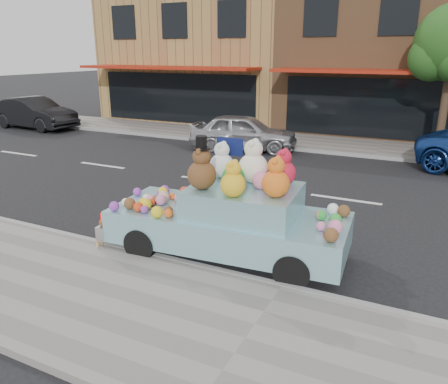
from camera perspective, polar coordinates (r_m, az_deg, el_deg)
The scene contains 10 objects.
ground at distance 11.64m, azimuth 15.58°, elevation -0.96°, with size 120.00×120.00×0.00m, color black.
near_sidewalk at distance 5.97m, azimuth 2.78°, elevation -18.94°, with size 60.00×3.00×0.12m, color gray.
far_sidewalk at distance 17.87m, azimuth 19.65°, elevation 5.34°, with size 60.00×3.00×0.12m, color gray.
near_kerb at distance 7.15m, azimuth 7.68°, elevation -12.26°, with size 60.00×0.12×0.13m, color gray.
far_kerb at distance 16.41m, azimuth 18.99°, elevation 4.37°, with size 60.00×0.12×0.13m, color gray.
storefront_left at distance 25.76m, azimuth -1.41°, elevation 17.95°, with size 10.00×9.80×7.30m.
storefront_mid at distance 22.95m, azimuth 22.41°, elevation 16.67°, with size 10.00×9.80×7.30m.
car_silver at distance 16.82m, azimuth 2.56°, elevation 7.82°, with size 1.63×4.06×1.38m, color #A9A9AE.
car_dark at distance 23.52m, azimuth -23.56°, elevation 9.43°, with size 1.60×4.58×1.51m, color black.
art_car at distance 7.96m, azimuth 0.81°, elevation -2.99°, with size 4.60×2.07×2.28m.
Camera 1 is at (1.85, -10.91, 3.64)m, focal length 35.00 mm.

